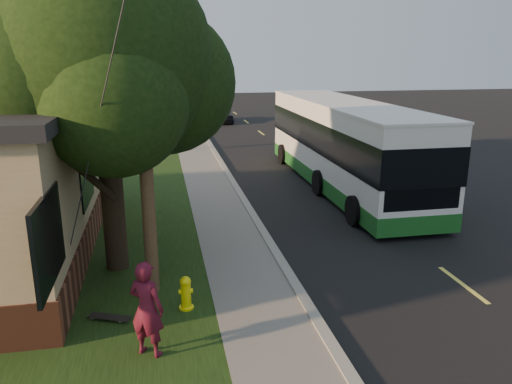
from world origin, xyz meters
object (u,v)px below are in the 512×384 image
at_px(bare_tree_near, 148,114).
at_px(skateboard_spare, 110,317).
at_px(bare_tree_far, 157,98).
at_px(distant_car, 219,113).
at_px(traffic_signal, 198,80).
at_px(utility_pole, 141,90).
at_px(leafy_tree, 103,62).
at_px(fire_hydrant, 186,293).
at_px(transit_bus, 344,142).
at_px(skateboarder, 147,309).

relative_size(bare_tree_near, skateboard_spare, 4.74).
relative_size(bare_tree_far, distant_car, 0.96).
distance_m(traffic_signal, distant_car, 4.78).
distance_m(utility_pole, traffic_signal, 33.26).
relative_size(leafy_tree, traffic_signal, 1.42).
bearing_deg(skateboard_spare, distant_car, 78.79).
bearing_deg(leafy_tree, utility_pole, -62.40).
bearing_deg(bare_tree_near, traffic_signal, 75.96).
xyz_separation_m(fire_hydrant, leafy_tree, (-1.57, 2.65, 4.73)).
bearing_deg(skateboard_spare, leafy_tree, 89.82).
relative_size(transit_bus, skateboarder, 7.10).
distance_m(fire_hydrant, transit_bus, 11.69).
bearing_deg(skateboarder, bare_tree_near, -58.48).
relative_size(bare_tree_near, skateboarder, 2.37).
height_order(bare_tree_far, traffic_signal, traffic_signal).
distance_m(skateboard_spare, distant_car, 30.90).
xyz_separation_m(utility_pole, bare_tree_far, (0.31, 29.01, -2.63)).
bearing_deg(skateboard_spare, fire_hydrant, 7.19).
relative_size(traffic_signal, distant_car, 1.31).
bearing_deg(bare_tree_far, traffic_signal, 48.81).
bearing_deg(bare_tree_near, leafy_tree, -92.50).
distance_m(transit_bus, skateboard_spare, 12.88).
distance_m(traffic_signal, transit_bus, 25.08).
bearing_deg(skateboard_spare, utility_pole, 53.76).
height_order(traffic_signal, transit_bus, traffic_signal).
height_order(fire_hydrant, leafy_tree, leafy_tree).
distance_m(skateboarder, skateboard_spare, 1.80).
height_order(leafy_tree, skateboard_spare, leafy_tree).
bearing_deg(bare_tree_far, transit_bus, -70.39).
relative_size(bare_tree_near, distant_car, 1.02).
bearing_deg(skateboarder, distant_car, -68.19).
bearing_deg(traffic_signal, bare_tree_near, -104.04).
bearing_deg(distant_car, utility_pole, -104.50).
height_order(transit_bus, skateboarder, transit_bus).
bearing_deg(transit_bus, skateboard_spare, -132.17).
relative_size(utility_pole, transit_bus, 0.70).
bearing_deg(utility_pole, skateboard_spare, -126.24).
bearing_deg(fire_hydrant, skateboarder, -115.95).
xyz_separation_m(utility_pole, transit_bus, (7.69, 8.27, -2.77)).
bearing_deg(bare_tree_near, transit_bus, -47.93).
xyz_separation_m(transit_bus, skateboard_spare, (-8.57, -9.46, -1.73)).
bearing_deg(leafy_tree, bare_tree_far, 87.55).
xyz_separation_m(bare_tree_far, distant_car, (4.82, 0.11, -1.29)).
xyz_separation_m(bare_tree_near, distant_car, (5.32, 12.11, -1.43)).
distance_m(utility_pole, bare_tree_near, 17.19).
xyz_separation_m(leafy_tree, bare_tree_far, (1.17, 27.35, -3.16)).
bearing_deg(fire_hydrant, skateboard_spare, -172.81).
height_order(fire_hydrant, bare_tree_far, bare_tree_far).
bearing_deg(transit_bus, utility_pole, -132.94).
distance_m(utility_pole, leafy_tree, 1.94).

